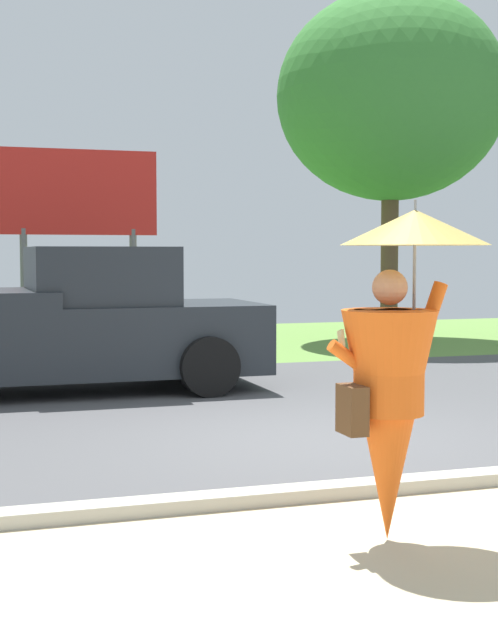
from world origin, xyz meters
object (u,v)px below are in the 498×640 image
monk_pedestrian (394,370)px  tree_center_back (391,97)px  roadside_billboard (79,208)px  pickup_truck (64,325)px

monk_pedestrian → tree_center_back: tree_center_back is taller
roadside_billboard → monk_pedestrian: bearing=-87.1°
monk_pedestrian → roadside_billboard: (-0.53, 10.34, 1.48)m
pickup_truck → tree_center_back: bearing=33.1°
pickup_truck → tree_center_back: (7.29, 5.22, 4.12)m
pickup_truck → roadside_billboard: (0.67, 3.35, 1.68)m
monk_pedestrian → tree_center_back: bearing=66.1°
monk_pedestrian → roadside_billboard: 10.46m
monk_pedestrian → tree_center_back: 14.20m
pickup_truck → monk_pedestrian: bearing=-82.8°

